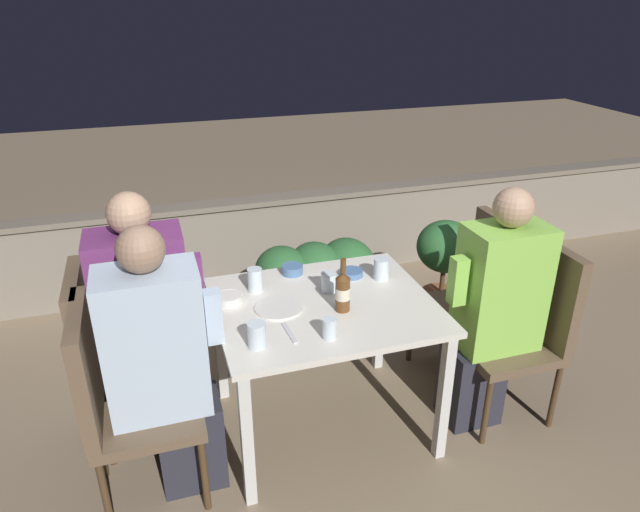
# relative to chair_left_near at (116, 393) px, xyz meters

# --- Properties ---
(ground_plane) EXTENTS (16.00, 16.00, 0.00)m
(ground_plane) POSITION_rel_chair_left_near_xyz_m (0.97, 0.17, -0.56)
(ground_plane) COLOR #847056
(parapet_wall) EXTENTS (9.00, 0.18, 0.68)m
(parapet_wall) POSITION_rel_chair_left_near_xyz_m (0.97, 1.90, -0.21)
(parapet_wall) COLOR gray
(parapet_wall) RESTS_ON ground_plane
(dining_table) EXTENTS (1.04, 0.88, 0.73)m
(dining_table) POSITION_rel_chair_left_near_xyz_m (0.97, 0.17, 0.08)
(dining_table) COLOR silver
(dining_table) RESTS_ON ground_plane
(planter_hedge) EXTENTS (0.81, 0.47, 0.61)m
(planter_hedge) POSITION_rel_chair_left_near_xyz_m (1.22, 1.10, -0.22)
(planter_hedge) COLOR brown
(planter_hedge) RESTS_ON ground_plane
(chair_left_near) EXTENTS (0.47, 0.46, 0.96)m
(chair_left_near) POSITION_rel_chair_left_near_xyz_m (0.00, 0.00, 0.00)
(chair_left_near) COLOR brown
(chair_left_near) RESTS_ON ground_plane
(person_blue_shirt) EXTENTS (0.49, 0.26, 1.29)m
(person_blue_shirt) POSITION_rel_chair_left_near_xyz_m (0.21, 0.00, 0.09)
(person_blue_shirt) COLOR #282833
(person_blue_shirt) RESTS_ON ground_plane
(chair_left_far) EXTENTS (0.47, 0.46, 0.96)m
(chair_left_far) POSITION_rel_chair_left_near_xyz_m (-0.04, 0.34, 0.00)
(chair_left_far) COLOR brown
(chair_left_far) RESTS_ON ground_plane
(person_purple_stripe) EXTENTS (0.50, 0.26, 1.32)m
(person_purple_stripe) POSITION_rel_chair_left_near_xyz_m (0.18, 0.34, 0.10)
(person_purple_stripe) COLOR #282833
(person_purple_stripe) RESTS_ON ground_plane
(chair_right_near) EXTENTS (0.47, 0.46, 0.96)m
(chair_right_near) POSITION_rel_chair_left_near_xyz_m (2.01, -0.01, 0.00)
(chair_right_near) COLOR brown
(chair_right_near) RESTS_ON ground_plane
(person_green_blouse) EXTENTS (0.48, 0.26, 1.28)m
(person_green_blouse) POSITION_rel_chair_left_near_xyz_m (1.80, -0.01, 0.09)
(person_green_blouse) COLOR #282833
(person_green_blouse) RESTS_ON ground_plane
(chair_right_far) EXTENTS (0.47, 0.46, 0.96)m
(chair_right_far) POSITION_rel_chair_left_near_xyz_m (1.97, 0.35, 0.00)
(chair_right_far) COLOR brown
(chair_right_far) RESTS_ON ground_plane
(beer_bottle) EXTENTS (0.07, 0.07, 0.26)m
(beer_bottle) POSITION_rel_chair_left_near_xyz_m (1.04, 0.08, 0.28)
(beer_bottle) COLOR brown
(beer_bottle) RESTS_ON dining_table
(plate_0) EXTENTS (0.23, 0.23, 0.01)m
(plate_0) POSITION_rel_chair_left_near_xyz_m (0.75, 0.18, 0.18)
(plate_0) COLOR silver
(plate_0) RESTS_ON dining_table
(bowl_0) EXTENTS (0.12, 0.12, 0.03)m
(bowl_0) POSITION_rel_chair_left_near_xyz_m (1.20, 0.40, 0.19)
(bowl_0) COLOR #4C709E
(bowl_0) RESTS_ON dining_table
(bowl_1) EXTENTS (0.13, 0.13, 0.04)m
(bowl_1) POSITION_rel_chair_left_near_xyz_m (0.54, 0.32, 0.20)
(bowl_1) COLOR silver
(bowl_1) RESTS_ON dining_table
(bowl_2) EXTENTS (0.11, 0.11, 0.05)m
(bowl_2) POSITION_rel_chair_left_near_xyz_m (0.91, 0.52, 0.20)
(bowl_2) COLOR #4C709E
(bowl_2) RESTS_ON dining_table
(glass_cup_0) EXTENTS (0.07, 0.07, 0.12)m
(glass_cup_0) POSITION_rel_chair_left_near_xyz_m (0.69, 0.39, 0.23)
(glass_cup_0) COLOR silver
(glass_cup_0) RESTS_ON dining_table
(glass_cup_1) EXTENTS (0.08, 0.08, 0.11)m
(glass_cup_1) POSITION_rel_chair_left_near_xyz_m (0.59, -0.10, 0.23)
(glass_cup_1) COLOR silver
(glass_cup_1) RESTS_ON dining_table
(glass_cup_2) EXTENTS (0.08, 0.08, 0.09)m
(glass_cup_2) POSITION_rel_chair_left_near_xyz_m (1.04, 0.28, 0.22)
(glass_cup_2) COLOR silver
(glass_cup_2) RESTS_ON dining_table
(glass_cup_3) EXTENTS (0.08, 0.08, 0.11)m
(glass_cup_3) POSITION_rel_chair_left_near_xyz_m (1.34, 0.32, 0.23)
(glass_cup_3) COLOR silver
(glass_cup_3) RESTS_ON dining_table
(glass_cup_4) EXTENTS (0.06, 0.06, 0.10)m
(glass_cup_4) POSITION_rel_chair_left_near_xyz_m (0.90, -0.13, 0.22)
(glass_cup_4) COLOR silver
(glass_cup_4) RESTS_ON dining_table
(fork_0) EXTENTS (0.03, 0.17, 0.01)m
(fork_0) POSITION_rel_chair_left_near_xyz_m (0.75, -0.04, 0.18)
(fork_0) COLOR silver
(fork_0) RESTS_ON dining_table
(potted_plant) EXTENTS (0.39, 0.39, 0.73)m
(potted_plant) POSITION_rel_chair_left_near_xyz_m (2.07, 0.93, -0.11)
(potted_plant) COLOR #9E5638
(potted_plant) RESTS_ON ground_plane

